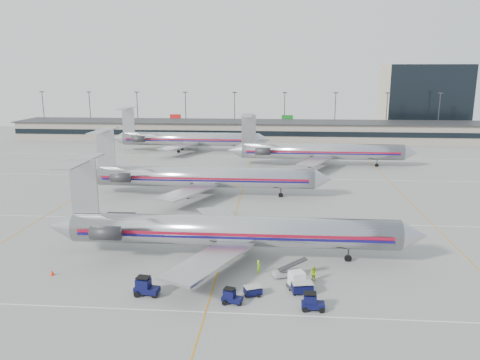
# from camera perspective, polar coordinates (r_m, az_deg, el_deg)

# --- Properties ---
(ground) EXTENTS (260.00, 260.00, 0.00)m
(ground) POSITION_cam_1_polar(r_m,az_deg,el_deg) (62.51, -1.70, -7.84)
(ground) COLOR gray
(ground) RESTS_ON ground
(apron_markings) EXTENTS (160.00, 0.15, 0.02)m
(apron_markings) POSITION_cam_1_polar(r_m,az_deg,el_deg) (71.89, -0.84, -5.01)
(apron_markings) COLOR silver
(apron_markings) RESTS_ON ground
(terminal) EXTENTS (162.00, 17.00, 6.25)m
(terminal) POSITION_cam_1_polar(r_m,az_deg,el_deg) (157.33, 2.17, 6.05)
(terminal) COLOR gray
(terminal) RESTS_ON ground
(light_mast_row) EXTENTS (163.60, 0.40, 15.28)m
(light_mast_row) POSITION_cam_1_polar(r_m,az_deg,el_deg) (170.72, 2.39, 8.42)
(light_mast_row) COLOR #38383D
(light_mast_row) RESTS_ON ground
(distant_building) EXTENTS (30.00, 20.00, 25.00)m
(distant_building) POSITION_cam_1_polar(r_m,az_deg,el_deg) (194.41, 21.43, 9.27)
(distant_building) COLOR tan
(distant_building) RESTS_ON ground
(jet_foreground) EXTENTS (46.35, 27.29, 12.13)m
(jet_foreground) POSITION_cam_1_polar(r_m,az_deg,el_deg) (57.09, -1.78, -6.15)
(jet_foreground) COLOR silver
(jet_foreground) RESTS_ON ground
(jet_second_row) EXTENTS (46.41, 27.33, 12.15)m
(jet_second_row) POSITION_cam_1_polar(r_m,az_deg,el_deg) (85.95, -4.93, 0.39)
(jet_second_row) COLOR silver
(jet_second_row) RESTS_ON ground
(jet_third_row) EXTENTS (45.45, 27.96, 12.43)m
(jet_third_row) POSITION_cam_1_polar(r_m,az_deg,el_deg) (114.63, 9.47, 3.49)
(jet_third_row) COLOR silver
(jet_third_row) RESTS_ON ground
(jet_back_row) EXTENTS (45.82, 28.18, 12.53)m
(jet_back_row) POSITION_cam_1_polar(r_m,az_deg,el_deg) (134.80, -6.46, 5.01)
(jet_back_row) COLOR silver
(jet_back_row) RESTS_ON ground
(tug_left) EXTENTS (2.64, 1.60, 2.02)m
(tug_left) POSITION_cam_1_polar(r_m,az_deg,el_deg) (49.77, -11.47, -12.65)
(tug_left) COLOR #090A32
(tug_left) RESTS_ON ground
(tug_center) EXTENTS (2.17, 1.50, 1.61)m
(tug_center) POSITION_cam_1_polar(r_m,az_deg,el_deg) (47.36, -1.11, -14.02)
(tug_center) COLOR #090A32
(tug_center) RESTS_ON ground
(tug_right) EXTENTS (2.20, 1.18, 1.79)m
(tug_right) POSITION_cam_1_polar(r_m,az_deg,el_deg) (46.64, 8.73, -14.52)
(tug_right) COLOR #090A32
(tug_right) RESTS_ON ground
(cart_inner) EXTENTS (2.33, 1.79, 1.20)m
(cart_inner) POSITION_cam_1_polar(r_m,az_deg,el_deg) (49.80, 7.57, -12.83)
(cart_inner) COLOR #090A32
(cart_inner) RESTS_ON ground
(cart_outer) EXTENTS (2.04, 1.75, 0.97)m
(cart_outer) POSITION_cam_1_polar(r_m,az_deg,el_deg) (49.02, 1.57, -13.31)
(cart_outer) COLOR #090A32
(cart_outer) RESTS_ON ground
(uld_container) EXTENTS (2.22, 2.07, 1.88)m
(uld_container) POSITION_cam_1_polar(r_m,az_deg,el_deg) (50.50, 6.93, -12.04)
(uld_container) COLOR #2D2D30
(uld_container) RESTS_ON ground
(belt_loader) EXTENTS (3.97, 2.26, 2.03)m
(belt_loader) POSITION_cam_1_polar(r_m,az_deg,el_deg) (53.32, 5.89, -11.08)
(belt_loader) COLOR #989898
(belt_loader) RESTS_ON ground
(ramp_worker_near) EXTENTS (0.59, 0.68, 1.57)m
(ramp_worker_near) POSITION_cam_1_polar(r_m,az_deg,el_deg) (53.73, 2.29, -10.55)
(ramp_worker_near) COLOR #90EF16
(ramp_worker_near) RESTS_ON ground
(ramp_worker_far) EXTENTS (1.01, 1.00, 1.65)m
(ramp_worker_far) POSITION_cam_1_polar(r_m,az_deg,el_deg) (52.55, 8.95, -11.22)
(ramp_worker_far) COLOR #A7D413
(ramp_worker_far) RESTS_ON ground
(cone_right) EXTENTS (0.47, 0.47, 0.53)m
(cone_right) POSITION_cam_1_polar(r_m,az_deg,el_deg) (49.85, 6.60, -13.25)
(cone_right) COLOR red
(cone_right) RESTS_ON ground
(cone_left) EXTENTS (0.58, 0.58, 0.65)m
(cone_left) POSITION_cam_1_polar(r_m,az_deg,el_deg) (57.46, -21.93, -10.42)
(cone_left) COLOR red
(cone_left) RESTS_ON ground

